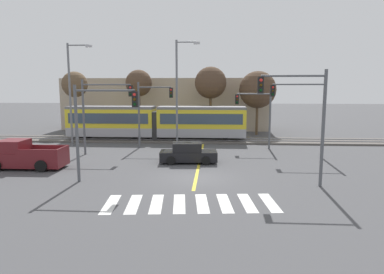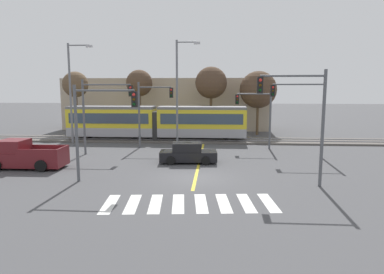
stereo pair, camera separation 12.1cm
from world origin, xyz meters
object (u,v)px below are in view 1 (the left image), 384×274
(traffic_light_far_right, at_px, (258,109))
(street_lamp_centre, at_px, (179,88))
(bare_tree_east, at_px, (211,83))
(traffic_light_mid_right, at_px, (306,105))
(bare_tree_far_west, at_px, (75,85))
(pickup_truck, at_px, (24,156))
(bare_tree_far_east, at_px, (258,90))
(traffic_light_far_left, at_px, (150,105))
(light_rail_tram, at_px, (156,121))
(traffic_light_mid_left, at_px, (100,105))
(bare_tree_west, at_px, (139,84))
(traffic_light_near_left, at_px, (98,117))
(sedan_crossing, at_px, (188,153))
(traffic_light_near_right, at_px, (302,110))
(street_lamp_west, at_px, (72,88))

(traffic_light_far_right, height_order, street_lamp_centre, street_lamp_centre)
(street_lamp_centre, distance_m, bare_tree_east, 8.95)
(traffic_light_mid_right, distance_m, traffic_light_far_right, 5.00)
(bare_tree_far_west, distance_m, bare_tree_east, 16.16)
(pickup_truck, xyz_separation_m, bare_tree_far_east, (18.12, 18.29, 4.44))
(traffic_light_mid_right, height_order, traffic_light_far_left, traffic_light_mid_right)
(traffic_light_mid_right, distance_m, bare_tree_far_west, 26.98)
(light_rail_tram, distance_m, bare_tree_far_east, 12.72)
(traffic_light_mid_left, height_order, bare_tree_west, bare_tree_west)
(traffic_light_far_left, height_order, traffic_light_near_left, traffic_light_far_left)
(traffic_light_mid_right, bearing_deg, bare_tree_far_east, 99.21)
(light_rail_tram, bearing_deg, sedan_crossing, -68.14)
(pickup_truck, bearing_deg, sedan_crossing, 12.89)
(sedan_crossing, distance_m, traffic_light_far_left, 7.95)
(sedan_crossing, distance_m, pickup_truck, 11.50)
(traffic_light_mid_right, bearing_deg, traffic_light_near_left, -149.53)
(street_lamp_centre, height_order, bare_tree_far_east, street_lamp_centre)
(traffic_light_mid_left, bearing_deg, street_lamp_centre, 38.24)
(light_rail_tram, distance_m, traffic_light_near_left, 16.11)
(bare_tree_east, bearing_deg, traffic_light_near_right, -76.06)
(pickup_truck, relative_size, bare_tree_west, 0.71)
(traffic_light_mid_left, bearing_deg, traffic_light_mid_right, -0.20)
(traffic_light_near_left, bearing_deg, traffic_light_far_right, 48.31)
(bare_tree_far_west, bearing_deg, traffic_light_mid_right, -27.99)
(traffic_light_near_left, height_order, bare_tree_far_west, bare_tree_far_west)
(light_rail_tram, distance_m, pickup_truck, 14.78)
(traffic_light_near_left, xyz_separation_m, traffic_light_far_right, (10.61, 11.91, -0.24))
(traffic_light_far_right, height_order, street_lamp_west, street_lamp_west)
(street_lamp_centre, bearing_deg, light_rail_tram, 131.37)
(traffic_light_near_left, bearing_deg, street_lamp_centre, 75.50)
(traffic_light_near_right, bearing_deg, pickup_truck, 170.14)
(traffic_light_mid_right, distance_m, street_lamp_west, 21.37)
(pickup_truck, xyz_separation_m, traffic_light_far_left, (7.25, 8.64, 3.11))
(street_lamp_west, bearing_deg, traffic_light_mid_left, -47.52)
(street_lamp_west, height_order, bare_tree_far_west, street_lamp_west)
(sedan_crossing, height_order, traffic_light_mid_right, traffic_light_mid_right)
(traffic_light_far_right, bearing_deg, traffic_light_mid_left, -164.39)
(traffic_light_mid_left, distance_m, bare_tree_far_west, 14.64)
(traffic_light_mid_right, relative_size, street_lamp_centre, 0.64)
(traffic_light_far_left, height_order, bare_tree_west, bare_tree_west)
(sedan_crossing, relative_size, pickup_truck, 0.79)
(bare_tree_west, bearing_deg, pickup_truck, -101.89)
(light_rail_tram, distance_m, traffic_light_far_left, 4.70)
(light_rail_tram, xyz_separation_m, street_lamp_west, (-7.58, -3.10, 3.42))
(bare_tree_east, bearing_deg, pickup_truck, -124.55)
(traffic_light_mid_left, relative_size, street_lamp_centre, 0.63)
(bare_tree_east, bearing_deg, bare_tree_far_west, -177.88)
(bare_tree_far_west, bearing_deg, traffic_light_mid_left, -59.96)
(traffic_light_mid_right, xyz_separation_m, traffic_light_near_right, (-2.31, -8.22, 0.17))
(street_lamp_west, bearing_deg, traffic_light_far_right, -3.22)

